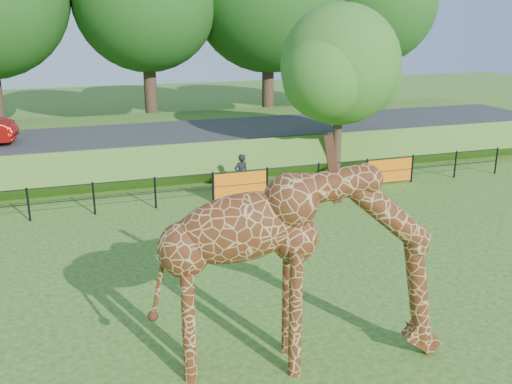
% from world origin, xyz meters
% --- Properties ---
extents(ground, '(90.00, 90.00, 0.00)m').
position_xyz_m(ground, '(0.00, 0.00, 0.00)').
color(ground, '#265816').
rests_on(ground, ground).
extents(giraffe, '(5.48, 2.05, 3.85)m').
position_xyz_m(giraffe, '(1.14, -1.87, 1.92)').
color(giraffe, '#552811').
rests_on(giraffe, ground).
extents(perimeter_fence, '(28.07, 0.10, 1.10)m').
position_xyz_m(perimeter_fence, '(0.00, 8.00, 0.55)').
color(perimeter_fence, black).
rests_on(perimeter_fence, ground).
extents(embankment, '(40.00, 9.00, 1.30)m').
position_xyz_m(embankment, '(0.00, 15.50, 0.65)').
color(embankment, '#265816').
rests_on(embankment, ground).
extents(road, '(40.00, 5.00, 0.12)m').
position_xyz_m(road, '(0.00, 14.00, 1.36)').
color(road, '#2D2D2F').
rests_on(road, embankment).
extents(visitor, '(0.61, 0.47, 1.51)m').
position_xyz_m(visitor, '(3.21, 8.60, 0.75)').
color(visitor, black).
rests_on(visitor, ground).
extents(tree_east, '(5.40, 4.71, 6.76)m').
position_xyz_m(tree_east, '(7.60, 9.63, 4.28)').
color(tree_east, '#342217').
rests_on(tree_east, ground).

